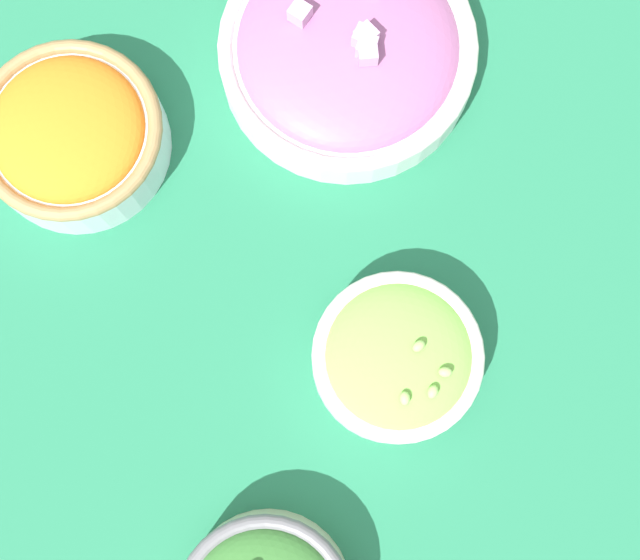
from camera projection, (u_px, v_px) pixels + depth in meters
name	position (u px, v px, depth m)	size (l,w,h in m)	color
ground_plane	(320.00, 286.00, 0.73)	(3.00, 3.00, 0.00)	#23704C
bowl_lettuce	(397.00, 358.00, 0.69)	(0.13, 0.13, 0.07)	white
bowl_carrots	(71.00, 134.00, 0.72)	(0.15, 0.15, 0.06)	silver
bowl_red_onion	(348.00, 51.00, 0.74)	(0.22, 0.22, 0.07)	white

